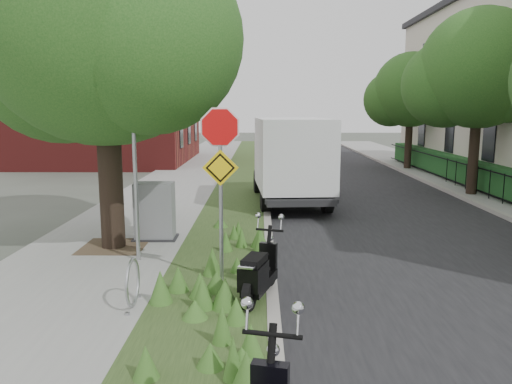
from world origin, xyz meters
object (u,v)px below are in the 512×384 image
Objects in this scene: sign_assembly at (220,159)px; utility_cabinet at (155,212)px; box_truck at (291,157)px; scooter_near at (257,278)px.

sign_assembly is 2.38× the size of utility_cabinet.
sign_assembly is 3.77m from utility_cabinet.
box_truck is (1.70, 7.92, -0.72)m from sign_assembly.
scooter_near is (0.65, -0.96, -1.83)m from sign_assembly.
sign_assembly is at bearing 123.86° from scooter_near.
utility_cabinet is at bearing 122.25° from scooter_near.
utility_cabinet reaches higher than scooter_near.
scooter_near is at bearing -56.14° from sign_assembly.
box_truck is (1.06, 8.89, 1.10)m from scooter_near.
box_truck is at bearing 83.22° from scooter_near.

